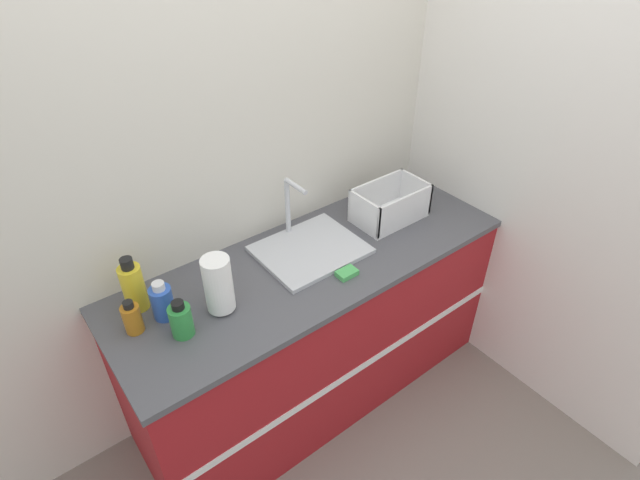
% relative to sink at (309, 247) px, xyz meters
% --- Properties ---
extents(ground_plane, '(12.00, 12.00, 0.00)m').
position_rel_sink_xyz_m(ground_plane, '(-0.02, -0.38, -0.91)').
color(ground_plane, slate).
extents(wall_back, '(4.25, 0.06, 2.60)m').
position_rel_sink_xyz_m(wall_back, '(-0.02, 0.28, 0.39)').
color(wall_back, beige).
rests_on(wall_back, ground_plane).
extents(wall_right, '(0.06, 2.64, 2.60)m').
position_rel_sink_xyz_m(wall_right, '(0.94, -0.06, 0.39)').
color(wall_right, silver).
rests_on(wall_right, ground_plane).
extents(counter_cabinet, '(1.87, 0.66, 0.89)m').
position_rel_sink_xyz_m(counter_cabinet, '(-0.02, -0.06, -0.46)').
color(counter_cabinet, maroon).
rests_on(counter_cabinet, ground_plane).
extents(sink, '(0.46, 0.38, 0.31)m').
position_rel_sink_xyz_m(sink, '(0.00, 0.00, 0.00)').
color(sink, silver).
rests_on(sink, counter_cabinet).
extents(paper_towel_roll, '(0.11, 0.11, 0.25)m').
position_rel_sink_xyz_m(paper_towel_roll, '(-0.50, -0.09, 0.10)').
color(paper_towel_roll, '#4C4C51').
rests_on(paper_towel_roll, counter_cabinet).
extents(dish_rack, '(0.36, 0.22, 0.18)m').
position_rel_sink_xyz_m(dish_rack, '(0.48, -0.03, 0.05)').
color(dish_rack, white).
rests_on(dish_rack, counter_cabinet).
extents(bottle_blue, '(0.09, 0.09, 0.17)m').
position_rel_sink_xyz_m(bottle_blue, '(-0.70, 0.01, 0.05)').
color(bottle_blue, '#2D56B7').
rests_on(bottle_blue, counter_cabinet).
extents(bottle_yellow, '(0.09, 0.09, 0.24)m').
position_rel_sink_xyz_m(bottle_yellow, '(-0.76, 0.12, 0.09)').
color(bottle_yellow, yellow).
rests_on(bottle_yellow, counter_cabinet).
extents(bottle_amber, '(0.07, 0.07, 0.14)m').
position_rel_sink_xyz_m(bottle_amber, '(-0.82, 0.00, 0.04)').
color(bottle_amber, '#B26B19').
rests_on(bottle_amber, counter_cabinet).
extents(bottle_green, '(0.08, 0.08, 0.16)m').
position_rel_sink_xyz_m(bottle_green, '(-0.68, -0.13, 0.05)').
color(bottle_green, '#2D8C3D').
rests_on(bottle_green, counter_cabinet).
extents(sponge, '(0.09, 0.06, 0.02)m').
position_rel_sink_xyz_m(sponge, '(0.02, -0.24, -0.01)').
color(sponge, '#4CB259').
rests_on(sponge, counter_cabinet).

